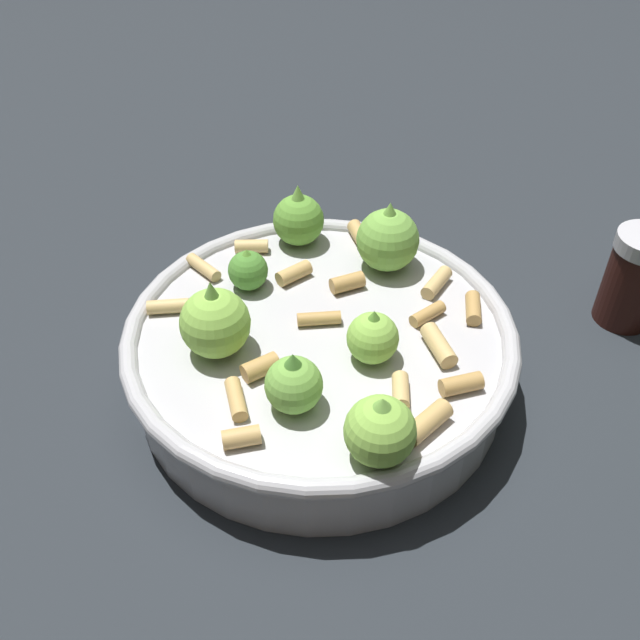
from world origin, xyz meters
name	(u,v)px	position (x,y,z in m)	size (l,w,h in m)	color
ground_plane	(320,380)	(0.00, 0.00, 0.00)	(2.40, 2.40, 0.00)	#23282D
cooking_pan	(320,345)	(0.00, 0.00, 0.03)	(0.27, 0.27, 0.10)	#B7B7BC
pepper_shaker	(634,278)	(0.20, -0.15, 0.04)	(0.05, 0.05, 0.08)	#33140F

